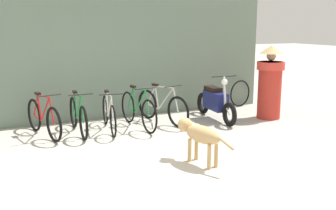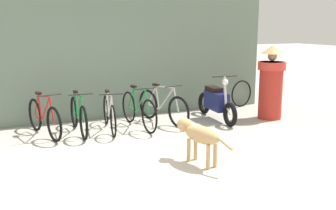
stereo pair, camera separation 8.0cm
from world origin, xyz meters
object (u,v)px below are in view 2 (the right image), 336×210
at_px(bicycle_0, 44,118).
at_px(bicycle_3, 138,110).
at_px(bicycle_1, 79,116).
at_px(bicycle_2, 109,114).
at_px(stray_dog, 199,134).
at_px(motorcycle, 216,102).
at_px(person_in_robes, 271,82).
at_px(spare_tire_left, 241,94).
at_px(bicycle_4, 163,107).

distance_m(bicycle_0, bicycle_3, 1.89).
bearing_deg(bicycle_1, bicycle_3, 87.96).
relative_size(bicycle_2, stray_dog, 1.43).
xyz_separation_m(bicycle_2, bicycle_3, (0.62, -0.03, 0.03)).
bearing_deg(motorcycle, bicycle_1, -88.63).
distance_m(person_in_robes, spare_tire_left, 1.45).
distance_m(bicycle_1, stray_dog, 2.84).
xyz_separation_m(bicycle_1, bicycle_4, (1.86, 0.09, 0.01)).
distance_m(bicycle_2, bicycle_4, 1.25).
bearing_deg(bicycle_4, stray_dog, -26.13).
distance_m(bicycle_4, person_in_robes, 2.55).
distance_m(bicycle_3, spare_tire_left, 3.32).
bearing_deg(person_in_robes, bicycle_2, -21.20).
relative_size(bicycle_0, person_in_robes, 0.97).
relative_size(bicycle_3, stray_dog, 1.48).
bearing_deg(bicycle_4, bicycle_1, -102.17).
bearing_deg(spare_tire_left, bicycle_3, -164.29).
distance_m(bicycle_4, spare_tire_left, 2.68).
bearing_deg(stray_dog, bicycle_4, -25.85).
bearing_deg(motorcycle, person_in_robes, 76.73).
height_order(bicycle_3, person_in_robes, person_in_robes).
bearing_deg(person_in_robes, spare_tire_left, -109.91).
bearing_deg(person_in_robes, bicycle_3, -22.17).
relative_size(bicycle_0, spare_tire_left, 2.30).
distance_m(bicycle_3, person_in_robes, 3.12).
height_order(bicycle_1, motorcycle, motorcycle).
xyz_separation_m(bicycle_1, bicycle_2, (0.62, -0.04, -0.00)).
height_order(bicycle_2, stray_dog, bicycle_2).
relative_size(bicycle_4, motorcycle, 0.93).
bearing_deg(bicycle_0, motorcycle, 72.62).
height_order(bicycle_3, bicycle_4, bicycle_3).
relative_size(motorcycle, spare_tire_left, 2.59).
bearing_deg(bicycle_4, bicycle_0, -104.65).
relative_size(bicycle_1, bicycle_3, 0.96).
height_order(bicycle_0, stray_dog, bicycle_0).
xyz_separation_m(bicycle_2, stray_dog, (0.73, -2.46, 0.12)).
xyz_separation_m(stray_dog, person_in_robes, (2.94, 1.97, 0.38)).
xyz_separation_m(bicycle_2, motorcycle, (2.46, -0.11, 0.06)).
relative_size(bicycle_2, bicycle_4, 1.00).
relative_size(bicycle_1, motorcycle, 0.92).
xyz_separation_m(bicycle_3, bicycle_4, (0.62, 0.16, -0.01)).
height_order(bicycle_2, bicycle_4, bicycle_4).
bearing_deg(bicycle_0, bicycle_3, 71.71).
xyz_separation_m(bicycle_1, person_in_robes, (4.29, -0.53, 0.50)).
height_order(person_in_robes, spare_tire_left, person_in_robes).
height_order(bicycle_0, person_in_robes, person_in_robes).
distance_m(bicycle_0, bicycle_1, 0.65).
distance_m(stray_dog, spare_tire_left, 4.54).
distance_m(bicycle_1, bicycle_2, 0.62).
bearing_deg(spare_tire_left, bicycle_4, -163.93).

